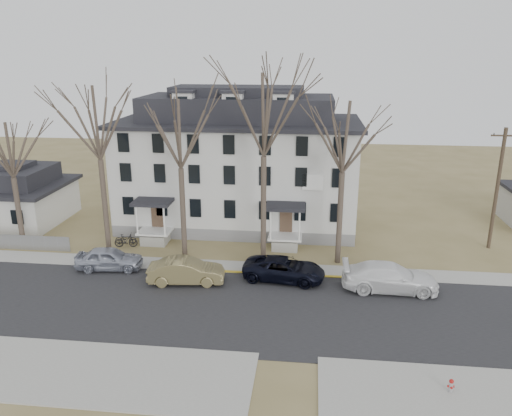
# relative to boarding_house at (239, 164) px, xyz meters

# --- Properties ---
(ground) EXTENTS (120.00, 120.00, 0.00)m
(ground) POSITION_rel_boarding_house_xyz_m (2.00, -17.95, -5.38)
(ground) COLOR olive
(ground) RESTS_ON ground
(main_road) EXTENTS (120.00, 10.00, 0.04)m
(main_road) POSITION_rel_boarding_house_xyz_m (2.00, -15.95, -5.38)
(main_road) COLOR #27272A
(main_road) RESTS_ON ground
(far_sidewalk) EXTENTS (120.00, 2.00, 0.08)m
(far_sidewalk) POSITION_rel_boarding_house_xyz_m (2.00, -9.95, -5.38)
(far_sidewalk) COLOR #A09F97
(far_sidewalk) RESTS_ON ground
(near_sidewalk_right) EXTENTS (14.00, 5.00, 0.08)m
(near_sidewalk_right) POSITION_rel_boarding_house_xyz_m (14.00, -22.95, -5.38)
(near_sidewalk_right) COLOR #A09F97
(near_sidewalk_right) RESTS_ON ground
(near_sidewalk_left) EXTENTS (20.00, 5.00, 0.08)m
(near_sidewalk_left) POSITION_rel_boarding_house_xyz_m (-6.00, -22.95, -5.38)
(near_sidewalk_left) COLOR #A09F97
(near_sidewalk_left) RESTS_ON ground
(yellow_curb) EXTENTS (14.00, 0.25, 0.06)m
(yellow_curb) POSITION_rel_boarding_house_xyz_m (7.00, -10.85, -5.38)
(yellow_curb) COLOR gold
(yellow_curb) RESTS_ON ground
(boarding_house) EXTENTS (20.80, 12.36, 12.05)m
(boarding_house) POSITION_rel_boarding_house_xyz_m (0.00, 0.00, 0.00)
(boarding_house) COLOR slate
(boarding_house) RESTS_ON ground
(small_house) EXTENTS (8.70, 8.70, 5.00)m
(small_house) POSITION_rel_boarding_house_xyz_m (-20.00, -1.96, -3.13)
(small_house) COLOR beige
(small_house) RESTS_ON ground
(tree_far_left) EXTENTS (8.40, 8.40, 13.72)m
(tree_far_left) POSITION_rel_boarding_house_xyz_m (-9.00, -8.15, 4.96)
(tree_far_left) COLOR #473B31
(tree_far_left) RESTS_ON ground
(tree_mid_left) EXTENTS (7.80, 7.80, 12.74)m
(tree_mid_left) POSITION_rel_boarding_house_xyz_m (-3.00, -8.15, 4.22)
(tree_mid_left) COLOR #473B31
(tree_mid_left) RESTS_ON ground
(tree_center) EXTENTS (9.00, 9.00, 14.70)m
(tree_center) POSITION_rel_boarding_house_xyz_m (3.00, -8.15, 5.71)
(tree_center) COLOR #473B31
(tree_center) RESTS_ON ground
(tree_mid_right) EXTENTS (7.80, 7.80, 12.74)m
(tree_mid_right) POSITION_rel_boarding_house_xyz_m (8.50, -8.15, 4.22)
(tree_mid_right) COLOR #473B31
(tree_mid_right) RESTS_ON ground
(tree_bungalow) EXTENTS (6.60, 6.60, 10.78)m
(tree_bungalow) POSITION_rel_boarding_house_xyz_m (-16.00, -8.15, 2.74)
(tree_bungalow) COLOR #473B31
(tree_bungalow) RESTS_ON ground
(utility_pole_far) EXTENTS (2.00, 0.28, 9.50)m
(utility_pole_far) POSITION_rel_boarding_house_xyz_m (20.50, -3.95, -0.47)
(utility_pole_far) COLOR #3D3023
(utility_pole_far) RESTS_ON ground
(car_silver) EXTENTS (4.85, 2.37, 1.59)m
(car_silver) POSITION_rel_boarding_house_xyz_m (-7.66, -11.27, -4.58)
(car_silver) COLOR #9EA3B3
(car_silver) RESTS_ON ground
(car_tan) EXTENTS (5.22, 2.34, 1.66)m
(car_tan) POSITION_rel_boarding_house_xyz_m (-1.71, -12.80, -4.55)
(car_tan) COLOR olive
(car_tan) RESTS_ON ground
(car_navy) EXTENTS (5.77, 3.17, 1.53)m
(car_navy) POSITION_rel_boarding_house_xyz_m (4.75, -11.58, -4.61)
(car_navy) COLOR black
(car_navy) RESTS_ON ground
(car_white) EXTENTS (6.13, 2.52, 1.78)m
(car_white) POSITION_rel_boarding_house_xyz_m (11.64, -12.34, -4.49)
(car_white) COLOR white
(car_white) RESTS_ON ground
(bicycle_left) EXTENTS (1.74, 0.87, 0.87)m
(bicycle_left) POSITION_rel_boarding_house_xyz_m (-8.30, -6.43, -4.94)
(bicycle_left) COLOR black
(bicycle_left) RESTS_ON ground
(bicycle_right) EXTENTS (1.86, 0.80, 1.08)m
(bicycle_right) POSITION_rel_boarding_house_xyz_m (-8.00, -7.14, -4.84)
(bicycle_right) COLOR black
(bicycle_right) RESTS_ON ground
(fire_hydrant) EXTENTS (0.30, 0.28, 0.72)m
(fire_hydrant) POSITION_rel_boarding_house_xyz_m (12.97, -22.49, -5.01)
(fire_hydrant) COLOR #B7B7BA
(fire_hydrant) RESTS_ON ground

